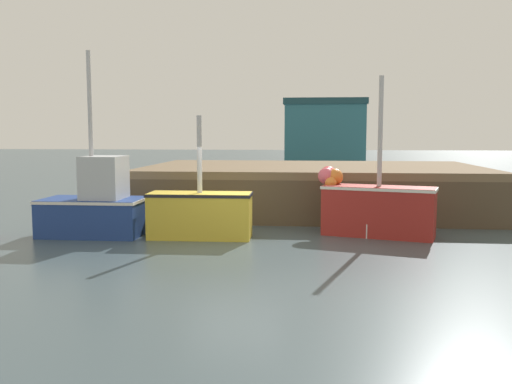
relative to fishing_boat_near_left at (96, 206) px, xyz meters
name	(u,v)px	position (x,y,z in m)	size (l,w,h in m)	color
ground	(235,246)	(4.05, -0.86, -0.88)	(120.00, 160.00, 0.10)	#3D4C51
pier	(312,174)	(6.08, 5.06, 0.56)	(12.05, 7.26, 1.67)	brown
fishing_boat_near_left	(96,206)	(0.00, 0.00, 0.00)	(2.85, 1.62, 5.12)	navy
fishing_boat_near_right	(200,214)	(3.00, -0.14, -0.15)	(2.85, 1.06, 3.34)	gold
fishing_boat_mid	(374,206)	(7.79, 0.68, 0.00)	(3.30, 1.98, 4.42)	maroon
rowboat	(384,228)	(8.09, 0.78, -0.63)	(1.62, 1.20, 0.43)	white
warehouse	(324,133)	(7.22, 31.86, 2.03)	(6.77, 4.50, 5.68)	#2D6B7A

